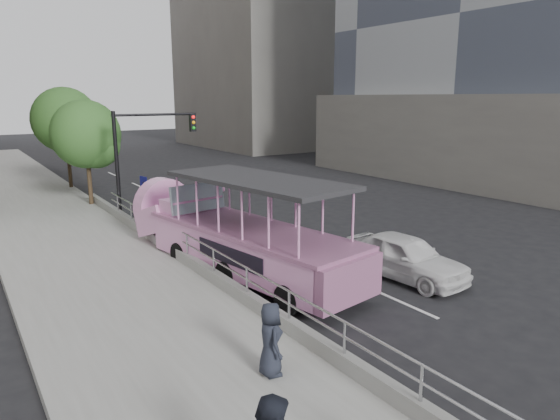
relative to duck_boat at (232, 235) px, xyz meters
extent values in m
plane|color=black|center=(1.75, -3.36, -1.25)|extent=(160.00, 160.00, 0.00)
cube|color=#A1A29C|center=(-4.00, 6.64, -1.10)|extent=(5.50, 80.00, 0.30)
cube|color=#9D9E99|center=(-1.37, -1.36, -0.77)|extent=(0.24, 30.00, 0.36)
cylinder|color=#B1B1B6|center=(-1.37, -9.36, -0.24)|extent=(0.07, 0.07, 0.70)
cylinder|color=#B1B1B6|center=(-1.37, -7.36, -0.24)|extent=(0.07, 0.07, 0.70)
cylinder|color=#B1B1B6|center=(-1.37, -5.36, -0.24)|extent=(0.07, 0.07, 0.70)
cylinder|color=#B1B1B6|center=(-1.37, -3.36, -0.24)|extent=(0.07, 0.07, 0.70)
cylinder|color=#B1B1B6|center=(-1.37, -1.36, -0.24)|extent=(0.07, 0.07, 0.70)
cylinder|color=#B1B1B6|center=(-1.37, 0.64, -0.24)|extent=(0.07, 0.07, 0.70)
cylinder|color=#B1B1B6|center=(-1.37, 2.64, -0.24)|extent=(0.07, 0.07, 0.70)
cylinder|color=#B1B1B6|center=(-1.37, 4.64, -0.24)|extent=(0.07, 0.07, 0.70)
cylinder|color=#B1B1B6|center=(-1.37, 6.64, -0.24)|extent=(0.07, 0.07, 0.70)
cylinder|color=#B1B1B6|center=(-1.37, 8.64, -0.24)|extent=(0.07, 0.07, 0.70)
cylinder|color=#B1B1B6|center=(-1.37, -1.36, -0.24)|extent=(0.06, 22.00, 0.06)
cylinder|color=#B1B1B6|center=(-1.37, -1.36, 0.09)|extent=(0.06, 22.00, 0.06)
cylinder|color=black|center=(-0.44, -4.01, -0.81)|extent=(0.48, 0.92, 0.88)
cylinder|color=black|center=(1.68, -3.67, -0.81)|extent=(0.48, 0.92, 0.88)
cylinder|color=black|center=(-0.87, -1.32, -0.81)|extent=(0.48, 0.92, 0.88)
cylinder|color=black|center=(1.24, -0.97, -0.81)|extent=(0.48, 0.92, 0.88)
cylinder|color=black|center=(-1.31, 1.37, -0.81)|extent=(0.48, 0.92, 0.88)
cylinder|color=black|center=(0.81, 1.72, -0.81)|extent=(0.48, 0.92, 0.88)
cube|color=#E18EC8|center=(0.15, -0.95, -0.25)|extent=(3.68, 8.27, 1.22)
cube|color=#E18EC8|center=(-0.59, 3.66, -0.01)|extent=(2.68, 2.42, 1.52)
cylinder|color=#E18EC8|center=(-0.72, 4.48, 0.28)|extent=(2.37, 1.04, 2.29)
cube|color=#93567D|center=(0.81, -5.04, -0.25)|extent=(2.46, 0.72, 1.22)
cube|color=#93567D|center=(0.15, -0.95, 0.41)|extent=(3.84, 8.58, 0.12)
cube|color=black|center=(0.22, -1.34, 2.05)|extent=(3.57, 6.75, 0.14)
cube|color=#95A6B0|center=(-0.32, 1.98, 1.01)|extent=(2.24, 0.56, 1.02)
cube|color=#E18EC8|center=(-0.39, 2.41, 0.72)|extent=(2.27, 1.30, 0.49)
imported|color=white|center=(4.34, -3.77, -0.52)|extent=(2.09, 4.43, 1.47)
imported|color=#20242F|center=(-2.74, -6.68, -0.18)|extent=(0.65, 0.84, 1.53)
cylinder|color=black|center=(-0.81, 6.47, -0.12)|extent=(0.07, 0.07, 2.27)
cube|color=#0B0D51|center=(-0.81, 6.47, 0.83)|extent=(0.13, 0.55, 0.82)
cube|color=white|center=(-0.78, 6.47, 0.83)|extent=(0.08, 0.36, 0.50)
cylinder|color=black|center=(-1.15, 9.14, 1.35)|extent=(0.18, 0.18, 5.20)
cylinder|color=black|center=(0.85, 9.14, 3.75)|extent=(4.20, 0.12, 0.12)
cube|color=black|center=(2.75, 9.14, 3.30)|extent=(0.28, 0.22, 0.85)
sphere|color=red|center=(2.75, 9.01, 3.60)|extent=(0.16, 0.16, 0.16)
cylinder|color=#342417|center=(-1.65, 12.64, 0.29)|extent=(0.22, 0.22, 3.08)
sphere|color=#2A5D25|center=(-1.65, 12.64, 2.71)|extent=(3.52, 3.52, 3.52)
sphere|color=#2A5D25|center=(-1.25, 12.34, 2.16)|extent=(2.42, 2.42, 2.42)
cylinder|color=#342417|center=(-1.45, 18.64, 0.49)|extent=(0.22, 0.22, 3.47)
sphere|color=#2A5D25|center=(-1.45, 18.64, 3.21)|extent=(3.97, 3.97, 3.97)
sphere|color=#2A5D25|center=(-1.05, 18.34, 2.59)|extent=(2.73, 2.73, 2.73)
cube|color=gray|center=(31.75, 6.64, 1.75)|extent=(26.00, 26.00, 6.00)
cube|color=gray|center=(27.75, 38.64, 14.75)|extent=(20.00, 20.00, 32.00)
camera|label=1|loc=(-7.67, -14.42, 4.55)|focal=32.00mm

